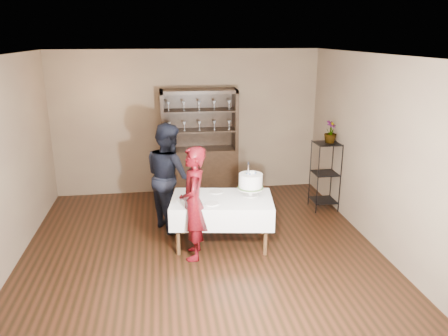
% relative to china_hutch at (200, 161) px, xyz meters
% --- Properties ---
extents(floor, '(5.00, 5.00, 0.00)m').
position_rel_china_hutch_xyz_m(floor, '(-0.20, -2.25, -0.66)').
color(floor, black).
rests_on(floor, ground).
extents(ceiling, '(5.00, 5.00, 0.00)m').
position_rel_china_hutch_xyz_m(ceiling, '(-0.20, -2.25, 2.04)').
color(ceiling, white).
rests_on(ceiling, back_wall).
extents(back_wall, '(5.00, 0.02, 2.70)m').
position_rel_china_hutch_xyz_m(back_wall, '(-0.20, 0.25, 0.69)').
color(back_wall, brown).
rests_on(back_wall, floor).
extents(wall_left, '(0.02, 5.00, 2.70)m').
position_rel_china_hutch_xyz_m(wall_left, '(-2.70, -2.25, 0.69)').
color(wall_left, brown).
rests_on(wall_left, floor).
extents(wall_right, '(0.02, 5.00, 2.70)m').
position_rel_china_hutch_xyz_m(wall_right, '(2.30, -2.25, 0.69)').
color(wall_right, brown).
rests_on(wall_right, floor).
extents(china_hutch, '(1.40, 0.48, 2.00)m').
position_rel_china_hutch_xyz_m(china_hutch, '(0.00, 0.00, 0.00)').
color(china_hutch, black).
rests_on(china_hutch, floor).
extents(plant_etagere, '(0.42, 0.42, 1.20)m').
position_rel_china_hutch_xyz_m(plant_etagere, '(2.08, -1.05, -0.01)').
color(plant_etagere, black).
rests_on(plant_etagere, floor).
extents(cake_table, '(1.55, 1.09, 0.71)m').
position_rel_china_hutch_xyz_m(cake_table, '(0.12, -2.16, -0.12)').
color(cake_table, white).
rests_on(cake_table, floor).
extents(woman, '(0.43, 0.60, 1.56)m').
position_rel_china_hutch_xyz_m(woman, '(-0.31, -2.47, 0.12)').
color(woman, '#33040E').
rests_on(woman, floor).
extents(man, '(0.93, 1.01, 1.68)m').
position_rel_china_hutch_xyz_m(man, '(-0.61, -1.42, 0.18)').
color(man, black).
rests_on(man, floor).
extents(cake, '(0.40, 0.40, 0.52)m').
position_rel_china_hutch_xyz_m(cake, '(0.54, -2.11, 0.26)').
color(cake, silver).
rests_on(cake, cake_table).
extents(plate_near, '(0.20, 0.20, 0.01)m').
position_rel_china_hutch_xyz_m(plate_near, '(-0.06, -2.35, 0.06)').
color(plate_near, silver).
rests_on(plate_near, cake_table).
extents(plate_far, '(0.23, 0.23, 0.01)m').
position_rel_china_hutch_xyz_m(plate_far, '(0.07, -1.89, 0.06)').
color(plate_far, silver).
rests_on(plate_far, cake_table).
extents(potted_plant, '(0.30, 0.30, 0.38)m').
position_rel_china_hutch_xyz_m(potted_plant, '(2.13, -1.04, 0.71)').
color(potted_plant, '#42632F').
rests_on(potted_plant, plant_etagere).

